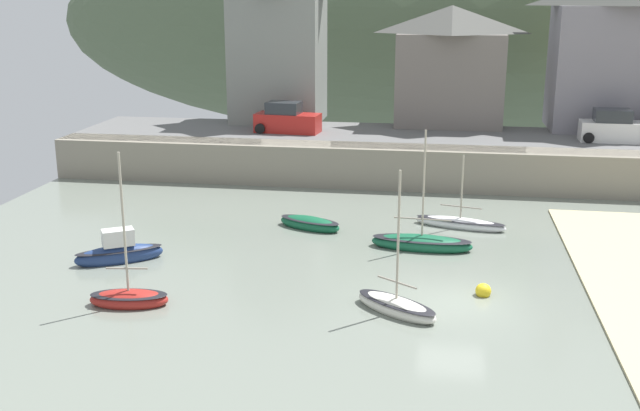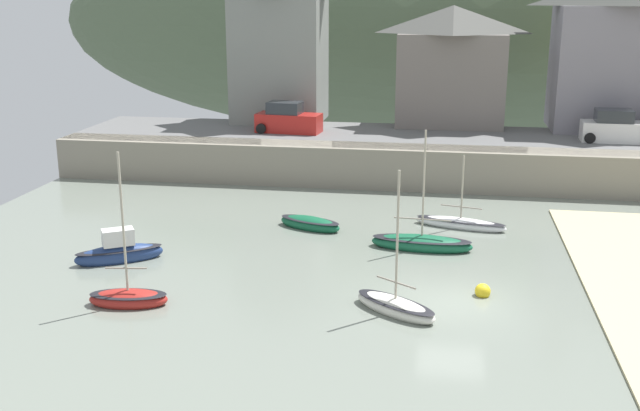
% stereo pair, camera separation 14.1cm
% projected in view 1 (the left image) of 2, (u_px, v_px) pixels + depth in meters
% --- Properties ---
extents(quay_seawall, '(48.00, 9.40, 2.40)m').
position_uv_depth(quay_seawall, '(452.00, 164.00, 44.36)').
color(quay_seawall, gray).
rests_on(quay_seawall, ground).
extents(hillside_backdrop, '(80.00, 44.00, 23.85)m').
position_uv_depth(hillside_backdrop, '(440.00, 20.00, 78.52)').
color(hillside_backdrop, '#56684B').
rests_on(hillside_backdrop, ground).
extents(waterfront_building_left, '(6.31, 5.57, 10.62)m').
position_uv_depth(waterfront_building_left, '(278.00, 42.00, 51.79)').
color(waterfront_building_left, gray).
rests_on(waterfront_building_left, ground).
extents(waterfront_building_centre, '(7.32, 4.88, 7.88)m').
position_uv_depth(waterfront_building_centre, '(450.00, 65.00, 50.37)').
color(waterfront_building_centre, slate).
rests_on(waterfront_building_centre, ground).
extents(waterfront_building_right, '(8.99, 5.55, 9.95)m').
position_uv_depth(waterfront_building_right, '(623.00, 51.00, 48.42)').
color(waterfront_building_right, gray).
rests_on(waterfront_building_right, ground).
extents(church_with_spire, '(3.00, 3.00, 15.61)m').
position_uv_depth(church_with_spire, '(583.00, 2.00, 51.74)').
color(church_with_spire, tan).
rests_on(church_with_spire, ground).
extents(motorboat_with_cabin, '(3.44, 2.88, 5.37)m').
position_uv_depth(motorboat_with_cabin, '(396.00, 306.00, 26.98)').
color(motorboat_with_cabin, silver).
rests_on(motorboat_with_cabin, ground).
extents(sailboat_blue_trim, '(4.57, 2.02, 3.74)m').
position_uv_depth(sailboat_blue_trim, '(460.00, 223.00, 36.85)').
color(sailboat_blue_trim, white).
rests_on(sailboat_blue_trim, ground).
extents(sailboat_far_left, '(3.66, 2.80, 1.64)m').
position_uv_depth(sailboat_far_left, '(119.00, 253.00, 32.08)').
color(sailboat_far_left, navy).
rests_on(sailboat_far_left, ground).
extents(dinghy_open_wooden, '(3.02, 1.57, 5.87)m').
position_uv_depth(dinghy_open_wooden, '(129.00, 298.00, 27.62)').
color(dinghy_open_wooden, '#A6251F').
rests_on(dinghy_open_wooden, ground).
extents(sailboat_white_hull, '(4.58, 1.68, 5.55)m').
position_uv_depth(sailboat_white_hull, '(422.00, 243.00, 33.75)').
color(sailboat_white_hull, '#165D3C').
rests_on(sailboat_white_hull, ground).
extents(fishing_boat_green, '(3.47, 2.29, 0.76)m').
position_uv_depth(fishing_boat_green, '(310.00, 224.00, 36.71)').
color(fishing_boat_green, '#135A38').
rests_on(fishing_boat_green, ground).
extents(parked_car_near_slipway, '(4.25, 2.11, 1.95)m').
position_uv_depth(parked_car_near_slipway, '(287.00, 120.00, 48.52)').
color(parked_car_near_slipway, '#B3201C').
rests_on(parked_car_near_slipway, ground).
extents(parked_car_by_wall, '(4.15, 1.83, 1.95)m').
position_uv_depth(parked_car_by_wall, '(615.00, 128.00, 45.44)').
color(parked_car_by_wall, silver).
rests_on(parked_car_by_wall, ground).
extents(mooring_buoy, '(0.60, 0.60, 0.60)m').
position_uv_depth(mooring_buoy, '(483.00, 291.00, 28.52)').
color(mooring_buoy, yellow).
rests_on(mooring_buoy, ground).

